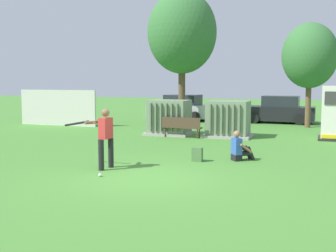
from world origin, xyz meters
The scene contains 13 objects.
ground_plane centered at (0.00, 0.00, 0.00)m, with size 96.00×96.00×0.00m, color #478433.
fence_panel centered at (-9.71, 10.50, 1.00)m, with size 4.80×0.12×2.00m, color beige.
transformer_west centered at (-2.43, 8.75, 0.79)m, with size 2.10×1.70×1.62m.
transformer_mid_west centered at (0.35, 8.85, 0.79)m, with size 2.10×1.70×1.62m.
park_bench centered at (-1.55, 7.92, 0.54)m, with size 1.82×0.49×0.92m.
batter centered at (-1.58, 0.77, 0.98)m, with size 1.62×0.73×1.74m.
sports_ball centered at (-1.20, -0.22, 0.04)m, with size 0.09×0.09×0.09m, color white.
seated_spectator centered at (1.86, 3.36, 0.38)m, with size 0.77×0.70×0.96m.
backpack centered at (0.64, 2.75, 0.21)m, with size 0.32×0.26×0.44m.
tree_left centered at (-3.54, 14.11, 5.29)m, with size 4.03×4.03×7.70m.
tree_center_left centered at (3.58, 14.19, 3.83)m, with size 2.92×2.92×5.58m.
parked_car_leftmost centered at (-4.18, 16.01, 0.75)m, with size 4.31×2.15×1.62m.
parked_car_left_of_center centered at (1.88, 16.16, 0.75)m, with size 4.22×1.96×1.62m.
Camera 1 is at (4.27, -10.14, 2.55)m, focal length 46.01 mm.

